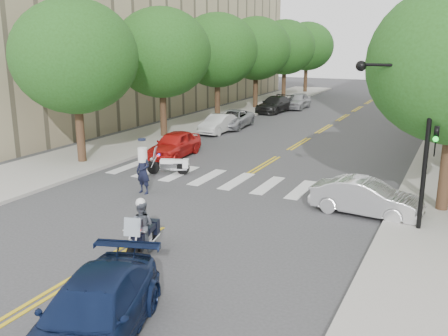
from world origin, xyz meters
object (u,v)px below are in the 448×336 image
Objects in this scene: officer_standing at (143,172)px; motorcycle_parked at (172,165)px; sedan_blue at (92,314)px; motorcycle_police at (142,230)px; convertible at (366,197)px.

motorcycle_parked is at bearing 108.86° from officer_standing.
sedan_blue is at bearing -51.91° from officer_standing.
officer_standing is (-3.61, 5.24, 0.14)m from motorcycle_police.
convertible is at bearing -143.25° from motorcycle_police.
motorcycle_police reaches higher than motorcycle_parked.
officer_standing is 0.47× the size of convertible.
motorcycle_police is 1.16× the size of officer_standing.
motorcycle_parked is 1.05× the size of officer_standing.
officer_standing is at bearing -69.46° from motorcycle_police.
motorcycle_parked is 0.50× the size of convertible.
convertible is 11.59m from sedan_blue.
motorcycle_police is 0.45× the size of sedan_blue.
sedan_blue is (1.72, -4.31, -0.10)m from motorcycle_police.
sedan_blue is at bearing 166.71° from convertible.
motorcycle_police reaches higher than sedan_blue.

